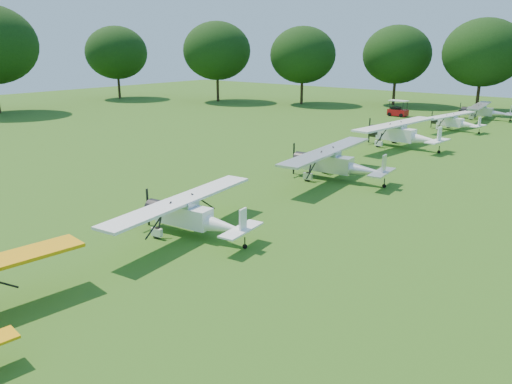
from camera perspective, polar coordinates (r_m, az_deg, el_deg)
ground at (r=28.52m, az=-4.49°, el=-2.49°), size 160.00×160.00×0.00m
tree_belt at (r=24.80m, az=1.54°, el=13.66°), size 137.36×130.27×14.52m
aircraft_3 at (r=25.05m, az=-7.41°, el=-2.45°), size 6.48×10.29×2.02m
aircraft_4 at (r=35.57m, az=9.06°, el=3.46°), size 7.37×11.74×2.31m
aircraft_5 at (r=48.51m, az=16.30°, el=6.54°), size 7.66×12.18×2.39m
aircraft_6 at (r=60.24m, az=21.70°, el=7.58°), size 6.03×9.54×1.87m
aircraft_7 at (r=70.72m, az=24.61°, el=8.48°), size 6.40×10.18×2.00m
golf_cart at (r=70.17m, az=15.87°, el=8.91°), size 2.59×1.72×2.11m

